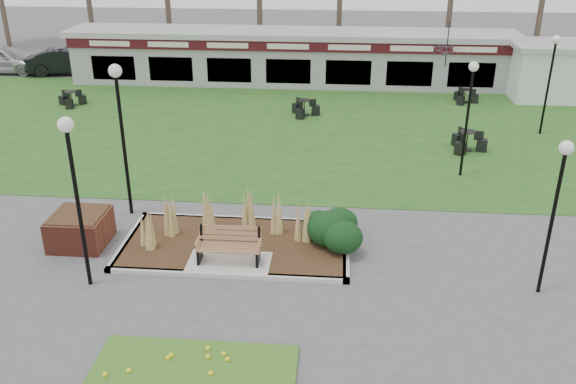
# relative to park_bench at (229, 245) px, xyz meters

# --- Properties ---
(ground) EXTENTS (100.00, 100.00, 0.00)m
(ground) POSITION_rel_park_bench_xyz_m (0.00, -0.25, -0.59)
(ground) COLOR #515154
(ground) RESTS_ON ground
(lawn) EXTENTS (34.00, 16.00, 0.02)m
(lawn) POSITION_rel_park_bench_xyz_m (0.00, 11.75, -0.58)
(lawn) COLOR #21561B
(lawn) RESTS_ON ground
(planting_bed) EXTENTS (6.75, 3.40, 1.27)m
(planting_bed) POSITION_rel_park_bench_xyz_m (1.27, 1.10, -0.22)
(planting_bed) COLOR #302113
(planting_bed) RESTS_ON ground
(park_bench) EXTENTS (1.70, 0.66, 0.93)m
(park_bench) POSITION_rel_park_bench_xyz_m (0.00, 0.00, 0.00)
(park_bench) COLOR #9B6A46
(park_bench) RESTS_ON ground
(brick_planter) EXTENTS (1.50, 1.50, 0.95)m
(brick_planter) POSITION_rel_park_bench_xyz_m (-4.40, 0.75, -0.11)
(brick_planter) COLOR brown
(brick_planter) RESTS_ON ground
(food_pavilion) EXTENTS (24.60, 3.40, 2.90)m
(food_pavilion) POSITION_rel_park_bench_xyz_m (0.00, 19.71, 0.89)
(food_pavilion) COLOR #969698
(food_pavilion) RESTS_ON ground
(service_hut) EXTENTS (4.40, 3.40, 2.83)m
(service_hut) POSITION_rel_park_bench_xyz_m (13.50, 17.75, 0.86)
(service_hut) COLOR white
(service_hut) RESTS_ON ground
(lamp_post_near_left) EXTENTS (0.37, 0.37, 4.41)m
(lamp_post_near_left) POSITION_rel_park_bench_xyz_m (-3.37, -1.27, 2.63)
(lamp_post_near_left) COLOR black
(lamp_post_near_left) RESTS_ON ground
(lamp_post_near_right) EXTENTS (0.33, 0.33, 3.97)m
(lamp_post_near_right) POSITION_rel_park_bench_xyz_m (7.87, -0.65, 2.31)
(lamp_post_near_right) COLOR black
(lamp_post_near_right) RESTS_ON ground
(lamp_post_mid_left) EXTENTS (0.39, 0.39, 4.71)m
(lamp_post_mid_left) POSITION_rel_park_bench_xyz_m (-3.62, 2.80, 2.84)
(lamp_post_mid_left) COLOR black
(lamp_post_mid_left) RESTS_ON ground
(lamp_post_mid_right) EXTENTS (0.34, 0.34, 4.12)m
(lamp_post_mid_right) POSITION_rel_park_bench_xyz_m (7.22, 6.80, 2.42)
(lamp_post_mid_right) COLOR black
(lamp_post_mid_right) RESTS_ON ground
(lamp_post_far_right) EXTENTS (0.35, 0.35, 4.19)m
(lamp_post_far_right) POSITION_rel_park_bench_xyz_m (11.42, 11.80, 2.46)
(lamp_post_far_right) COLOR black
(lamp_post_far_right) RESTS_ON ground
(bistro_set_a) EXTENTS (1.34, 1.28, 0.72)m
(bistro_set_a) POSITION_rel_park_bench_xyz_m (-10.37, 14.23, -0.33)
(bistro_set_a) COLOR black
(bistro_set_a) RESTS_ON ground
(bistro_set_b) EXTENTS (1.35, 1.37, 0.75)m
(bistro_set_b) POSITION_rel_park_bench_xyz_m (1.15, 13.57, -0.32)
(bistro_set_b) COLOR black
(bistro_set_b) RESTS_ON ground
(bistro_set_c) EXTENTS (1.36, 1.51, 0.80)m
(bistro_set_c) POSITION_rel_park_bench_xyz_m (7.88, 9.44, -0.30)
(bistro_set_c) COLOR black
(bistro_set_c) RESTS_ON ground
(bistro_set_d) EXTENTS (1.14, 1.30, 0.69)m
(bistro_set_d) POSITION_rel_park_bench_xyz_m (9.02, 16.45, -0.34)
(bistro_set_d) COLOR black
(bistro_set_d) RESTS_ON ground
(patio_umbrella) EXTENTS (2.34, 2.38, 2.79)m
(patio_umbrella) POSITION_rel_park_bench_xyz_m (8.00, 17.06, 1.18)
(patio_umbrella) COLOR black
(patio_umbrella) RESTS_ON ground
(car_silver) EXTENTS (4.75, 1.93, 1.62)m
(car_silver) POSITION_rel_park_bench_xyz_m (-17.21, 20.75, 0.22)
(car_silver) COLOR #AFAFB4
(car_silver) RESTS_ON ground
(car_black) EXTENTS (4.89, 2.67, 1.53)m
(car_black) POSITION_rel_park_bench_xyz_m (-13.29, 20.75, 0.18)
(car_black) COLOR black
(car_black) RESTS_ON ground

